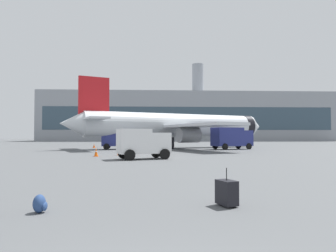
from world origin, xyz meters
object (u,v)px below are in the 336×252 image
at_px(rolling_suitcase, 227,192).
at_px(traveller_backpack, 40,204).
at_px(safety_cone_mid, 172,145).
at_px(safety_cone_far, 119,151).
at_px(airplane_at_gate, 176,126).
at_px(safety_cone_outer, 94,146).
at_px(safety_cone_near, 96,152).
at_px(cargo_van, 143,142).
at_px(fuel_truck, 232,137).
at_px(service_truck, 118,138).

height_order(rolling_suitcase, traveller_backpack, rolling_suitcase).
distance_m(safety_cone_mid, safety_cone_far, 23.94).
height_order(airplane_at_gate, safety_cone_outer, airplane_at_gate).
bearing_deg(safety_cone_outer, traveller_backpack, -81.19).
bearing_deg(rolling_suitcase, safety_cone_far, 103.55).
height_order(airplane_at_gate, safety_cone_near, airplane_at_gate).
relative_size(cargo_van, traveller_backpack, 10.04).
distance_m(airplane_at_gate, fuel_truck, 9.45).
bearing_deg(safety_cone_mid, safety_cone_outer, -167.04).
height_order(fuel_truck, safety_cone_mid, fuel_truck).
relative_size(cargo_van, safety_cone_mid, 5.91).
relative_size(safety_cone_near, traveller_backpack, 1.74).
relative_size(safety_cone_outer, rolling_suitcase, 0.64).
height_order(cargo_van, safety_cone_near, cargo_van).
bearing_deg(traveller_backpack, airplane_at_gate, 80.74).
height_order(safety_cone_outer, traveller_backpack, safety_cone_outer).
relative_size(airplane_at_gate, cargo_van, 7.09).
xyz_separation_m(fuel_truck, safety_cone_far, (-15.08, -12.98, -1.37)).
bearing_deg(fuel_truck, cargo_van, -124.43).
xyz_separation_m(airplane_at_gate, safety_cone_mid, (-0.26, 5.04, -3.25)).
distance_m(safety_cone_near, rolling_suitcase, 22.74).
relative_size(airplane_at_gate, traveller_backpack, 71.15).
height_order(fuel_truck, safety_cone_near, fuel_truck).
relative_size(airplane_at_gate, safety_cone_mid, 41.88).
bearing_deg(safety_cone_mid, safety_cone_far, -106.87).
distance_m(cargo_van, safety_cone_far, 5.93).
bearing_deg(service_truck, safety_cone_far, -83.21).
bearing_deg(safety_cone_near, fuel_truck, 40.47).
bearing_deg(safety_cone_outer, safety_cone_mid, 12.96).
bearing_deg(service_truck, rolling_suitcase, -78.94).
bearing_deg(safety_cone_near, airplane_at_gate, 64.59).
bearing_deg(traveller_backpack, safety_cone_near, 96.52).
relative_size(safety_cone_outer, traveller_backpack, 1.48).
height_order(service_truck, safety_cone_far, service_truck).
height_order(cargo_van, traveller_backpack, cargo_van).
bearing_deg(traveller_backpack, safety_cone_far, 91.09).
xyz_separation_m(cargo_van, safety_cone_outer, (-8.88, 25.08, -1.10)).
height_order(service_truck, traveller_backpack, service_truck).
bearing_deg(safety_cone_mid, rolling_suitcase, -91.73).
distance_m(fuel_truck, safety_cone_mid, 12.90).
bearing_deg(traveller_backpack, fuel_truck, 68.19).
bearing_deg(service_truck, cargo_van, -77.42).
height_order(safety_cone_far, traveller_backpack, safety_cone_far).
height_order(service_truck, cargo_van, service_truck).
height_order(safety_cone_near, rolling_suitcase, rolling_suitcase).
xyz_separation_m(safety_cone_far, traveller_backpack, (0.45, -23.58, -0.17)).
bearing_deg(service_truck, safety_cone_outer, 127.17).
relative_size(fuel_truck, cargo_van, 1.34).
distance_m(airplane_at_gate, safety_cone_mid, 6.00).
height_order(fuel_truck, cargo_van, fuel_truck).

